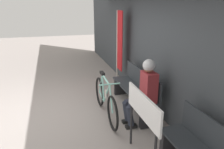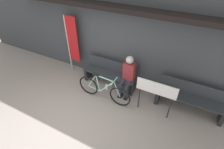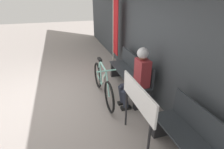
{
  "view_description": "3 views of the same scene",
  "coord_description": "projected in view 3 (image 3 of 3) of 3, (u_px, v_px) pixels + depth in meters",
  "views": [
    {
      "loc": [
        4.28,
        0.24,
        2.23
      ],
      "look_at": [
        0.11,
        1.44,
        0.82
      ],
      "focal_mm": 35.0,
      "sensor_mm": 36.0,
      "label": 1
    },
    {
      "loc": [
        2.32,
        -2.07,
        3.8
      ],
      "look_at": [
        0.39,
        1.65,
        0.69
      ],
      "focal_mm": 28.0,
      "sensor_mm": 36.0,
      "label": 2
    },
    {
      "loc": [
        3.73,
        0.42,
        2.23
      ],
      "look_at": [
        0.43,
        1.43,
        0.61
      ],
      "focal_mm": 28.0,
      "sensor_mm": 36.0,
      "label": 3
    }
  ],
  "objects": [
    {
      "name": "person_seated",
      "position": [
        138.0,
        74.0,
        3.54
      ],
      "size": [
        0.34,
        0.59,
        1.28
      ],
      "color": "#2D3342",
      "rests_on": "ground_plane"
    },
    {
      "name": "park_bench_near",
      "position": [
        130.0,
        74.0,
        4.28
      ],
      "size": [
        1.76,
        0.42,
        0.87
      ],
      "color": "#2D3338",
      "rests_on": "ground_plane"
    },
    {
      "name": "storefront_wall",
      "position": [
        146.0,
        20.0,
        3.98
      ],
      "size": [
        12.0,
        0.56,
        3.2
      ],
      "color": "#3D4247",
      "rests_on": "ground_plane"
    },
    {
      "name": "ground_plane",
      "position": [
        48.0,
        98.0,
        4.07
      ],
      "size": [
        24.0,
        24.0,
        0.0
      ],
      "primitive_type": "plane",
      "color": "gray"
    },
    {
      "name": "bicycle",
      "position": [
        103.0,
        83.0,
        3.96
      ],
      "size": [
        1.72,
        0.4,
        0.88
      ],
      "color": "black",
      "rests_on": "ground_plane"
    },
    {
      "name": "banner_pole",
      "position": [
        115.0,
        30.0,
        5.28
      ],
      "size": [
        0.45,
        0.05,
        2.06
      ],
      "color": "#B7B2A8",
      "rests_on": "ground_plane"
    },
    {
      "name": "signboard",
      "position": [
        138.0,
        100.0,
        2.55
      ],
      "size": [
        1.05,
        0.04,
        1.06
      ],
      "color": "#232326",
      "rests_on": "ground_plane"
    }
  ]
}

